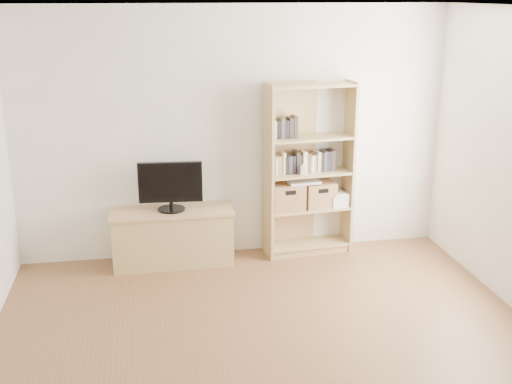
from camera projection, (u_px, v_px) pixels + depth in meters
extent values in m
cube|color=brown|center=(284.00, 380.00, 4.68)|extent=(4.50, 5.00, 0.01)
cube|color=silver|center=(234.00, 134.00, 6.64)|extent=(4.50, 0.02, 2.60)
cube|color=white|center=(290.00, 10.00, 3.90)|extent=(4.50, 5.00, 0.01)
cube|color=tan|center=(173.00, 238.00, 6.62)|extent=(1.22, 0.46, 0.56)
cube|color=tan|center=(309.00, 170.00, 6.73)|extent=(0.95, 0.42, 1.84)
cube|color=black|center=(171.00, 186.00, 6.45)|extent=(0.64, 0.10, 0.50)
cube|color=brown|center=(309.00, 161.00, 6.72)|extent=(0.85, 0.22, 0.23)
cube|color=brown|center=(291.00, 128.00, 6.55)|extent=(0.40, 0.18, 0.20)
cube|color=white|center=(303.00, 170.00, 6.60)|extent=(0.06, 0.04, 0.10)
cube|color=#A9724C|center=(287.00, 196.00, 6.74)|extent=(0.37, 0.31, 0.28)
cube|color=#A9724C|center=(318.00, 194.00, 6.83)|extent=(0.36, 0.31, 0.27)
cube|color=white|center=(303.00, 181.00, 6.73)|extent=(0.35, 0.26, 0.03)
cube|color=beige|center=(336.00, 199.00, 6.91)|extent=(0.23, 0.30, 0.13)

